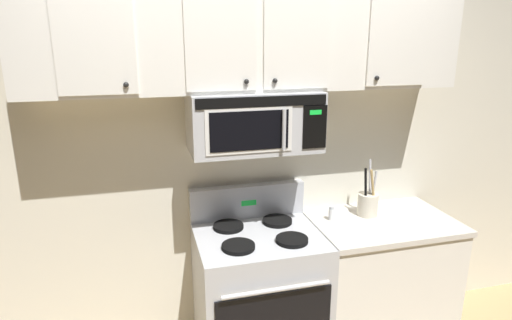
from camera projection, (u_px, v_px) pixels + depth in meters
back_wall at (244, 148)px, 2.85m from camera, size 5.20×0.10×2.70m
stove_range at (259, 297)px, 2.75m from camera, size 0.76×0.69×1.12m
over_range_microwave at (254, 121)px, 2.56m from camera, size 0.76×0.43×0.35m
upper_cabinets at (252, 41)px, 2.46m from camera, size 2.50×0.36×0.55m
counter_segment at (377, 280)px, 2.97m from camera, size 0.93×0.65×0.90m
utensil_crock_cream at (368, 203)px, 2.90m from camera, size 0.13×0.13×0.38m
salt_shaker at (331, 213)px, 2.83m from camera, size 0.04×0.04×0.09m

